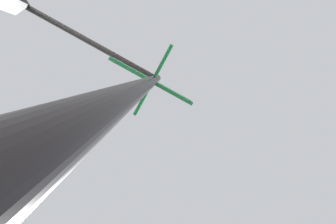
# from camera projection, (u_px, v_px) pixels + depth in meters

# --- Properties ---
(traffic_signal_near) EXTENTS (1.83, 2.78, 5.82)m
(traffic_signal_near) POSITION_uv_depth(u_px,v_px,m) (57.00, 31.00, 2.37)
(traffic_signal_near) COLOR black
(traffic_signal_near) RESTS_ON ground_plane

